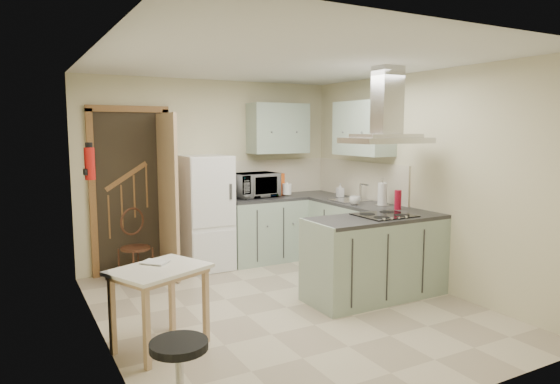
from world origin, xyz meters
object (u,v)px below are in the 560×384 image
fridge (206,213)px  microwave (255,185)px  bentwood_chair (135,248)px  stool (180,378)px  peninsula (376,257)px  drop_leaf_table (160,308)px  extractor_hood (386,140)px

fridge → microwave: bearing=4.9°
bentwood_chair → stool: bearing=-122.4°
peninsula → bentwood_chair: bearing=139.1°
drop_leaf_table → bentwood_chair: bentwood_chair is taller
fridge → drop_leaf_table: bearing=-119.5°
drop_leaf_table → extractor_hood: bearing=-20.7°
bentwood_chair → microwave: size_ratio=1.32×
bentwood_chair → peninsula: bearing=-65.5°
microwave → fridge: bearing=-179.5°
extractor_hood → drop_leaf_table: bearing=-176.6°
stool → drop_leaf_table: bearing=81.1°
fridge → peninsula: (1.22, -1.98, -0.30)m
fridge → extractor_hood: (1.32, -1.98, 0.97)m
fridge → bentwood_chair: bearing=-174.4°
extractor_hood → drop_leaf_table: 2.88m
bentwood_chair → extractor_hood: bearing=-64.3°
stool → bentwood_chair: bearing=82.2°
stool → extractor_hood: bearing=23.9°
peninsula → drop_leaf_table: size_ratio=2.08×
fridge → extractor_hood: extractor_hood is taller
extractor_hood → stool: size_ratio=1.79×
extractor_hood → bentwood_chair: (-2.28, 1.89, -1.32)m
drop_leaf_table → peninsula: bearing=-20.6°
fridge → drop_leaf_table: 2.48m
extractor_hood → bentwood_chair: extractor_hood is taller
drop_leaf_table → stool: size_ratio=1.48×
peninsula → microwave: 2.19m
extractor_hood → drop_leaf_table: (-2.53, -0.15, -1.37)m
peninsula → extractor_hood: bearing=0.0°
fridge → drop_leaf_table: size_ratio=2.01×
fridge → peninsula: 2.35m
fridge → extractor_hood: 2.57m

